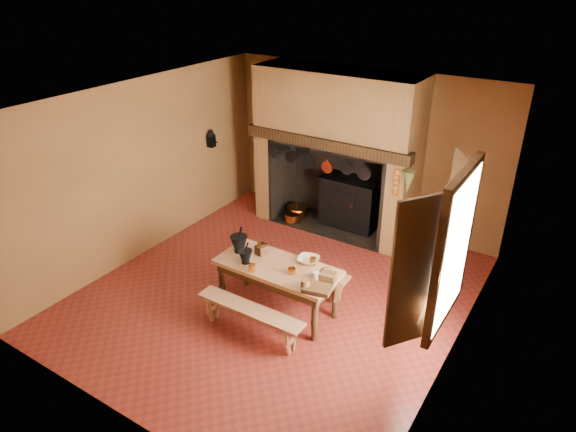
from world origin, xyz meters
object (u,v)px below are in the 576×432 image
object	(u,v)px
work_table	(277,273)
bench_front	(250,315)
mixing_bowl	(308,260)
wicker_basket	(327,277)
iron_range	(351,202)
coffee_grinder	(261,249)

from	to	relation	value
work_table	bench_front	bearing A→B (deg)	-90.00
bench_front	mixing_bowl	size ratio (longest dim) A/B	5.22
bench_front	wicker_basket	bearing A→B (deg)	41.76
iron_range	coffee_grinder	distance (m)	2.67
iron_range	bench_front	xyz separation A→B (m)	(0.28, -3.41, -0.17)
bench_front	mixing_bowl	xyz separation A→B (m)	(0.30, 0.92, 0.44)
bench_front	wicker_basket	size ratio (longest dim) A/B	6.11
bench_front	wicker_basket	xyz separation A→B (m)	(0.73, 0.65, 0.47)
iron_range	work_table	distance (m)	2.79
iron_range	work_table	xyz separation A→B (m)	(0.28, -2.78, 0.12)
iron_range	work_table	size ratio (longest dim) A/B	0.96
coffee_grinder	wicker_basket	distance (m)	1.09
iron_range	bench_front	distance (m)	3.42
coffee_grinder	work_table	bearing A→B (deg)	-7.44
iron_range	wicker_basket	bearing A→B (deg)	-69.85
work_table	coffee_grinder	distance (m)	0.42
work_table	mixing_bowl	world-z (taller)	mixing_bowl
bench_front	wicker_basket	world-z (taller)	wicker_basket
iron_range	wicker_basket	distance (m)	2.95
bench_front	coffee_grinder	distance (m)	0.97
iron_range	bench_front	bearing A→B (deg)	-85.35
mixing_bowl	wicker_basket	distance (m)	0.51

